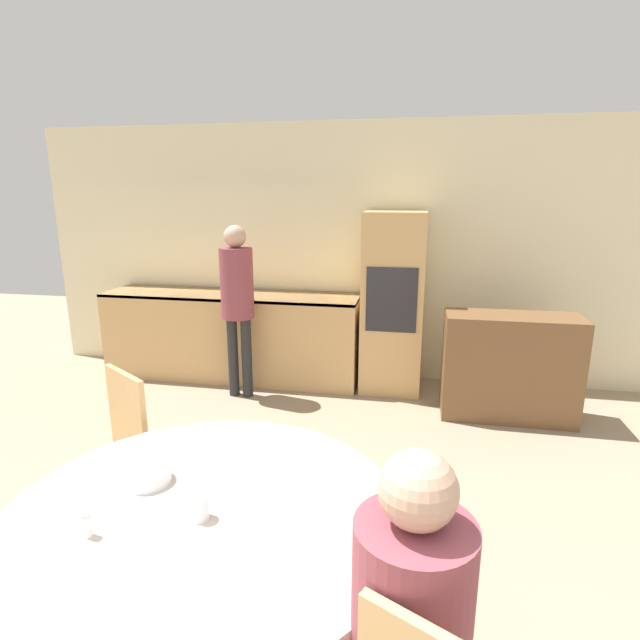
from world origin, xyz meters
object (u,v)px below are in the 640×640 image
at_px(chair_far_left, 115,457).
at_px(person_standing, 237,292).
at_px(oven_unit, 393,303).
at_px(sideboard, 509,367).
at_px(dining_table, 206,556).
at_px(cup, 200,508).
at_px(bowl_near, 148,476).
at_px(person_seated, 410,640).

relative_size(chair_far_left, person_standing, 0.62).
bearing_deg(oven_unit, person_standing, -160.44).
distance_m(chair_far_left, person_standing, 2.23).
bearing_deg(person_standing, chair_far_left, -87.33).
xyz_separation_m(sideboard, dining_table, (-1.56, -2.80, 0.12)).
bearing_deg(sideboard, oven_unit, 154.53).
bearing_deg(dining_table, sideboard, 60.96).
relative_size(sideboard, cup, 13.16).
height_order(oven_unit, chair_far_left, oven_unit).
bearing_deg(cup, chair_far_left, 139.58).
xyz_separation_m(cup, bowl_near, (-0.30, 0.18, -0.02)).
xyz_separation_m(dining_table, chair_far_left, (-0.78, 0.62, -0.02)).
bearing_deg(person_standing, bowl_near, -77.49).
xyz_separation_m(chair_far_left, bowl_near, (0.49, -0.50, 0.24)).
distance_m(person_standing, bowl_near, 2.75).
relative_size(person_standing, bowl_near, 8.80).
bearing_deg(cup, person_standing, 107.45).
bearing_deg(person_standing, cup, -72.55).
bearing_deg(sideboard, person_standing, -179.88).
xyz_separation_m(chair_far_left, person_seated, (1.54, -1.02, 0.20)).
bearing_deg(cup, sideboard, 61.63).
distance_m(sideboard, chair_far_left, 3.20).
height_order(sideboard, person_seated, person_seated).
distance_m(oven_unit, cup, 3.39).
relative_size(person_standing, cup, 19.30).
bearing_deg(person_seated, person_standing, 117.17).
xyz_separation_m(sideboard, cup, (-1.54, -2.86, 0.36)).
height_order(chair_far_left, cup, chair_far_left).
height_order(sideboard, bowl_near, sideboard).
bearing_deg(person_seated, oven_unit, 93.67).
height_order(person_seated, cup, person_seated).
bearing_deg(person_standing, person_seated, -62.83).
distance_m(chair_far_left, bowl_near, 0.74).
distance_m(sideboard, person_seated, 3.31).
bearing_deg(sideboard, bowl_near, -124.55).
relative_size(oven_unit, bowl_near, 9.41).
relative_size(oven_unit, person_standing, 1.07).
bearing_deg(bowl_near, sideboard, 55.45).
bearing_deg(chair_far_left, person_standing, 125.59).
height_order(chair_far_left, person_standing, person_standing).
relative_size(oven_unit, cup, 20.62).
bearing_deg(chair_far_left, oven_unit, 96.96).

